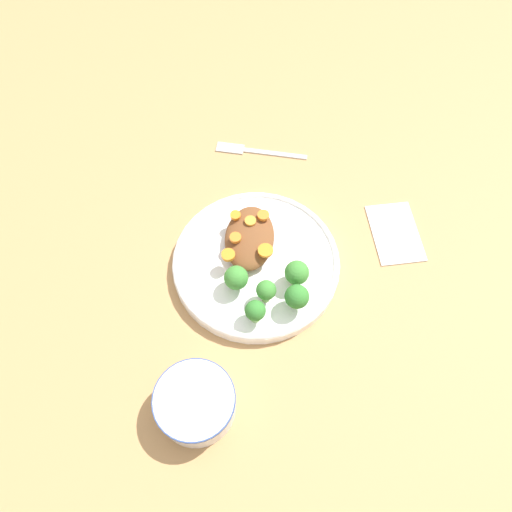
% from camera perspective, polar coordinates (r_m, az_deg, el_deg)
% --- Properties ---
extents(ground_plane, '(4.00, 4.00, 0.00)m').
position_cam_1_polar(ground_plane, '(0.87, -0.00, -1.18)').
color(ground_plane, tan).
extents(plate, '(0.29, 0.29, 0.03)m').
position_cam_1_polar(plate, '(0.86, -0.00, -0.73)').
color(plate, white).
rests_on(plate, ground_plane).
extents(dip_bowl, '(0.12, 0.12, 0.06)m').
position_cam_1_polar(dip_bowl, '(0.76, -6.93, -16.34)').
color(dip_bowl, silver).
rests_on(dip_bowl, ground_plane).
extents(stew_mound, '(0.13, 0.08, 0.03)m').
position_cam_1_polar(stew_mound, '(0.86, -0.74, 2.09)').
color(stew_mound, brown).
rests_on(stew_mound, plate).
extents(broccoli_floret_0, '(0.03, 0.03, 0.05)m').
position_cam_1_polar(broccoli_floret_0, '(0.79, 1.17, -3.99)').
color(broccoli_floret_0, '#759E51').
rests_on(broccoli_floret_0, plate).
extents(broccoli_floret_1, '(0.04, 0.04, 0.05)m').
position_cam_1_polar(broccoli_floret_1, '(0.81, -2.28, -2.53)').
color(broccoli_floret_1, '#759E51').
rests_on(broccoli_floret_1, plate).
extents(broccoli_floret_2, '(0.04, 0.04, 0.05)m').
position_cam_1_polar(broccoli_floret_2, '(0.79, 4.69, -4.69)').
color(broccoli_floret_2, '#759E51').
rests_on(broccoli_floret_2, plate).
extents(broccoli_floret_3, '(0.04, 0.04, 0.05)m').
position_cam_1_polar(broccoli_floret_3, '(0.81, 4.68, -1.97)').
color(broccoli_floret_3, '#759E51').
rests_on(broccoli_floret_3, plate).
extents(broccoli_floret_4, '(0.03, 0.03, 0.05)m').
position_cam_1_polar(broccoli_floret_4, '(0.78, -0.08, -6.33)').
color(broccoli_floret_4, '#7FA85B').
rests_on(broccoli_floret_4, plate).
extents(carrot_slice_0, '(0.02, 0.02, 0.00)m').
position_cam_1_polar(carrot_slice_0, '(0.85, -0.64, 4.03)').
color(carrot_slice_0, orange).
rests_on(carrot_slice_0, stew_mound).
extents(carrot_slice_1, '(0.02, 0.02, 0.01)m').
position_cam_1_polar(carrot_slice_1, '(0.84, -2.36, 2.10)').
color(carrot_slice_1, orange).
rests_on(carrot_slice_1, stew_mound).
extents(carrot_slice_2, '(0.02, 0.02, 0.01)m').
position_cam_1_polar(carrot_slice_2, '(0.82, -3.19, 0.13)').
color(carrot_slice_2, orange).
rests_on(carrot_slice_2, stew_mound).
extents(carrot_slice_3, '(0.02, 0.02, 0.01)m').
position_cam_1_polar(carrot_slice_3, '(0.86, 0.84, 4.66)').
color(carrot_slice_3, orange).
rests_on(carrot_slice_3, stew_mound).
extents(carrot_slice_4, '(0.03, 0.03, 0.00)m').
position_cam_1_polar(carrot_slice_4, '(0.82, 1.08, 0.50)').
color(carrot_slice_4, orange).
rests_on(carrot_slice_4, stew_mound).
extents(carrot_slice_5, '(0.02, 0.02, 0.01)m').
position_cam_1_polar(carrot_slice_5, '(0.86, -2.37, 4.68)').
color(carrot_slice_5, orange).
rests_on(carrot_slice_5, stew_mound).
extents(fork, '(0.03, 0.18, 0.01)m').
position_cam_1_polar(fork, '(1.02, -0.43, 11.99)').
color(fork, '#B8B8B8').
rests_on(fork, ground_plane).
extents(napkin, '(0.14, 0.11, 0.01)m').
position_cam_1_polar(napkin, '(0.94, 15.64, 2.60)').
color(napkin, white).
rests_on(napkin, ground_plane).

